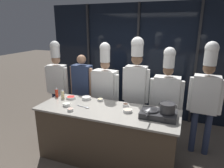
{
  "coord_description": "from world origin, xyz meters",
  "views": [
    {
      "loc": [
        1.14,
        -2.71,
        2.21
      ],
      "look_at": [
        0.0,
        0.25,
        1.27
      ],
      "focal_mm": 32.0,
      "sensor_mm": 36.0,
      "label": 1
    }
  ],
  "objects_px": {
    "portable_stove": "(158,114)",
    "prep_bowl_bean_sprouts": "(67,104)",
    "frying_pan": "(150,109)",
    "prep_bowl_onion": "(86,98)",
    "squeeze_bottle_oil": "(63,94)",
    "prep_bowl_chicken": "(128,110)",
    "chef_sous": "(105,86)",
    "prep_bowl_shrimp": "(70,110)",
    "chef_apprentice": "(206,92)",
    "prep_bowl_bell_pepper": "(71,97)",
    "serving_spoon_slotted": "(85,107)",
    "prep_bowl_soy_glaze": "(126,105)",
    "chef_line": "(136,81)",
    "person_guest": "(82,85)",
    "stock_pot": "(167,108)",
    "chef_pastry": "(166,94)",
    "squeeze_bottle_chili": "(57,92)",
    "chef_head": "(57,78)",
    "prep_bowl_ginger": "(100,100)"
  },
  "relations": [
    {
      "from": "portable_stove",
      "to": "prep_bowl_bean_sprouts",
      "type": "relative_size",
      "value": 4.09
    },
    {
      "from": "frying_pan",
      "to": "prep_bowl_onion",
      "type": "distance_m",
      "value": 1.24
    },
    {
      "from": "squeeze_bottle_oil",
      "to": "prep_bowl_chicken",
      "type": "distance_m",
      "value": 1.29
    },
    {
      "from": "portable_stove",
      "to": "squeeze_bottle_oil",
      "type": "distance_m",
      "value": 1.76
    },
    {
      "from": "chef_sous",
      "to": "prep_bowl_chicken",
      "type": "bearing_deg",
      "value": 139.82
    },
    {
      "from": "portable_stove",
      "to": "prep_bowl_shrimp",
      "type": "distance_m",
      "value": 1.34
    },
    {
      "from": "chef_apprentice",
      "to": "prep_bowl_shrimp",
      "type": "bearing_deg",
      "value": 31.08
    },
    {
      "from": "prep_bowl_bean_sprouts",
      "to": "prep_bowl_bell_pepper",
      "type": "height_order",
      "value": "prep_bowl_bean_sprouts"
    },
    {
      "from": "serving_spoon_slotted",
      "to": "prep_bowl_soy_glaze",
      "type": "bearing_deg",
      "value": 25.44
    },
    {
      "from": "prep_bowl_bell_pepper",
      "to": "prep_bowl_chicken",
      "type": "bearing_deg",
      "value": -9.36
    },
    {
      "from": "chef_line",
      "to": "chef_sous",
      "type": "bearing_deg",
      "value": -2.11
    },
    {
      "from": "prep_bowl_shrimp",
      "to": "person_guest",
      "type": "relative_size",
      "value": 0.06
    },
    {
      "from": "prep_bowl_bean_sprouts",
      "to": "chef_line",
      "type": "height_order",
      "value": "chef_line"
    },
    {
      "from": "squeeze_bottle_oil",
      "to": "chef_apprentice",
      "type": "xyz_separation_m",
      "value": [
        2.4,
        0.59,
        0.14
      ]
    },
    {
      "from": "stock_pot",
      "to": "prep_bowl_bell_pepper",
      "type": "distance_m",
      "value": 1.74
    },
    {
      "from": "prep_bowl_soy_glaze",
      "to": "serving_spoon_slotted",
      "type": "xyz_separation_m",
      "value": [
        -0.6,
        -0.28,
        -0.02
      ]
    },
    {
      "from": "prep_bowl_onion",
      "to": "serving_spoon_slotted",
      "type": "bearing_deg",
      "value": -64.75
    },
    {
      "from": "portable_stove",
      "to": "person_guest",
      "type": "bearing_deg",
      "value": 154.87
    },
    {
      "from": "chef_pastry",
      "to": "chef_apprentice",
      "type": "relative_size",
      "value": 0.94
    },
    {
      "from": "prep_bowl_soy_glaze",
      "to": "chef_apprentice",
      "type": "height_order",
      "value": "chef_apprentice"
    },
    {
      "from": "prep_bowl_bell_pepper",
      "to": "prep_bowl_onion",
      "type": "xyz_separation_m",
      "value": [
        0.28,
        0.07,
        0.01
      ]
    },
    {
      "from": "prep_bowl_onion",
      "to": "chef_line",
      "type": "xyz_separation_m",
      "value": [
        0.8,
        0.44,
        0.28
      ]
    },
    {
      "from": "squeeze_bottle_chili",
      "to": "chef_head",
      "type": "relative_size",
      "value": 0.1
    },
    {
      "from": "stock_pot",
      "to": "chef_pastry",
      "type": "xyz_separation_m",
      "value": [
        -0.09,
        0.73,
        -0.04
      ]
    },
    {
      "from": "squeeze_bottle_chili",
      "to": "chef_line",
      "type": "height_order",
      "value": "chef_line"
    },
    {
      "from": "chef_sous",
      "to": "chef_head",
      "type": "bearing_deg",
      "value": 5.43
    },
    {
      "from": "squeeze_bottle_chili",
      "to": "chef_head",
      "type": "distance_m",
      "value": 0.72
    },
    {
      "from": "frying_pan",
      "to": "prep_bowl_ginger",
      "type": "bearing_deg",
      "value": 162.44
    },
    {
      "from": "chef_pastry",
      "to": "frying_pan",
      "type": "bearing_deg",
      "value": 78.7
    },
    {
      "from": "prep_bowl_chicken",
      "to": "chef_line",
      "type": "xyz_separation_m",
      "value": [
        -0.05,
        0.7,
        0.28
      ]
    },
    {
      "from": "squeeze_bottle_chili",
      "to": "chef_sous",
      "type": "bearing_deg",
      "value": 36.94
    },
    {
      "from": "serving_spoon_slotted",
      "to": "person_guest",
      "type": "relative_size",
      "value": 0.14
    },
    {
      "from": "prep_bowl_bean_sprouts",
      "to": "chef_sous",
      "type": "bearing_deg",
      "value": 68.75
    },
    {
      "from": "squeeze_bottle_oil",
      "to": "prep_bowl_soy_glaze",
      "type": "relative_size",
      "value": 1.72
    },
    {
      "from": "prep_bowl_soy_glaze",
      "to": "chef_apprentice",
      "type": "relative_size",
      "value": 0.05
    },
    {
      "from": "squeeze_bottle_chili",
      "to": "prep_bowl_soy_glaze",
      "type": "distance_m",
      "value": 1.33
    },
    {
      "from": "portable_stove",
      "to": "prep_bowl_bell_pepper",
      "type": "relative_size",
      "value": 2.99
    },
    {
      "from": "chef_line",
      "to": "chef_head",
      "type": "bearing_deg",
      "value": -1.18
    },
    {
      "from": "portable_stove",
      "to": "chef_head",
      "type": "height_order",
      "value": "chef_head"
    },
    {
      "from": "chef_line",
      "to": "prep_bowl_soy_glaze",
      "type": "bearing_deg",
      "value": 85.94
    },
    {
      "from": "prep_bowl_shrimp",
      "to": "prep_bowl_chicken",
      "type": "bearing_deg",
      "value": 18.92
    },
    {
      "from": "chef_sous",
      "to": "prep_bowl_ginger",
      "type": "bearing_deg",
      "value": 108.43
    },
    {
      "from": "squeeze_bottle_chili",
      "to": "person_guest",
      "type": "height_order",
      "value": "person_guest"
    },
    {
      "from": "prep_bowl_onion",
      "to": "prep_bowl_ginger",
      "type": "bearing_deg",
      "value": 4.07
    },
    {
      "from": "frying_pan",
      "to": "stock_pot",
      "type": "relative_size",
      "value": 1.82
    },
    {
      "from": "squeeze_bottle_chili",
      "to": "serving_spoon_slotted",
      "type": "height_order",
      "value": "squeeze_bottle_chili"
    },
    {
      "from": "person_guest",
      "to": "chef_line",
      "type": "height_order",
      "value": "chef_line"
    },
    {
      "from": "prep_bowl_bean_sprouts",
      "to": "squeeze_bottle_oil",
      "type": "bearing_deg",
      "value": 133.09
    },
    {
      "from": "stock_pot",
      "to": "person_guest",
      "type": "xyz_separation_m",
      "value": [
        -1.81,
        0.79,
        -0.09
      ]
    },
    {
      "from": "prep_bowl_bean_sprouts",
      "to": "prep_bowl_chicken",
      "type": "xyz_separation_m",
      "value": [
        1.01,
        0.13,
        -0.0
      ]
    }
  ]
}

